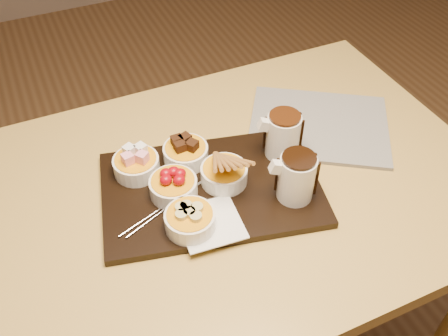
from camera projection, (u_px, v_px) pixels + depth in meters
name	position (u px, v px, depth m)	size (l,w,h in m)	color
dining_table	(219.00, 215.00, 1.16)	(1.20, 0.80, 0.75)	#BA9745
serving_board	(211.00, 189.00, 1.07)	(0.46, 0.30, 0.02)	black
napkin	(210.00, 223.00, 0.99)	(0.12, 0.12, 0.00)	white
bowl_marshmallows	(137.00, 166.00, 1.08)	(0.10, 0.10, 0.04)	white
bowl_cake	(186.00, 154.00, 1.10)	(0.10, 0.10, 0.04)	white
bowl_strawberries	(173.00, 187.00, 1.03)	(0.10, 0.10, 0.04)	white
bowl_biscotti	(224.00, 175.00, 1.06)	(0.10, 0.10, 0.04)	white
bowl_bananas	(190.00, 221.00, 0.97)	(0.10, 0.10, 0.04)	white
pitcher_dark_chocolate	(296.00, 178.00, 1.01)	(0.07, 0.07, 0.10)	silver
pitcher_milk_chocolate	(283.00, 136.00, 1.10)	(0.07, 0.07, 0.10)	silver
fondue_skewers	(171.00, 202.00, 1.02)	(0.26, 0.03, 0.01)	silver
newspaper	(319.00, 125.00, 1.22)	(0.33, 0.27, 0.01)	beige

